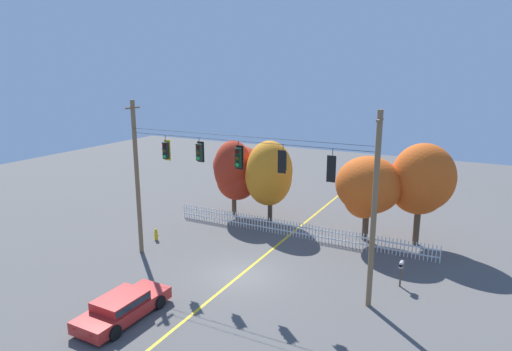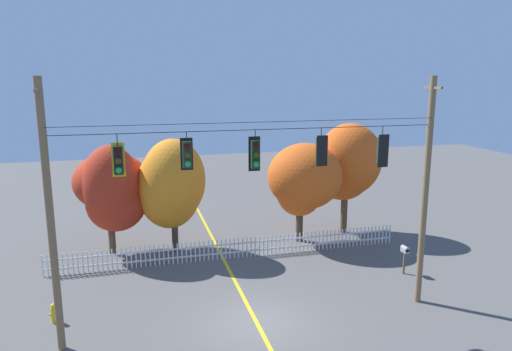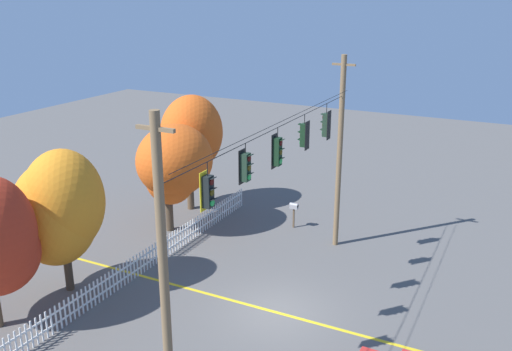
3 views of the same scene
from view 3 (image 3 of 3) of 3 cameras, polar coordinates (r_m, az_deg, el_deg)
The scene contains 13 objects.
ground at distance 22.55m, azimuth 2.06°, elevation -13.81°, with size 80.00×80.00×0.00m, color #565451.
lane_centerline_stripe at distance 22.55m, azimuth 2.06°, elevation -13.80°, with size 0.16×36.00×0.01m, color gold.
signal_support_span at distance 20.43m, azimuth 2.21°, elevation -2.40°, with size 14.30×1.10×9.33m.
traffic_signal_eastbound_side at distance 15.87m, azimuth -4.96°, elevation -1.64°, with size 0.43×0.38×1.47m.
traffic_signal_northbound_secondary at distance 17.72m, azimuth -1.10°, elevation 0.87°, with size 0.43×0.38×1.35m.
traffic_signal_southbound_primary at distance 19.83m, azimuth 2.18°, elevation 2.47°, with size 0.43×0.38×1.51m.
traffic_signal_northbound_primary at distance 22.04m, azimuth 4.97°, elevation 4.14°, with size 0.43×0.38×1.41m.
traffic_signal_westbound_side at distance 24.35m, azimuth 7.20°, elevation 5.16°, with size 0.43×0.38×1.57m.
white_picket_fence at distance 25.75m, azimuth -11.28°, elevation -8.48°, with size 18.30×0.06×1.08m.
autumn_maple_mid at distance 23.75m, azimuth -19.48°, elevation -3.15°, with size 3.60×3.59×6.15m.
autumn_oak_far_east at distance 28.59m, azimuth -8.42°, elevation 1.12°, with size 4.19×3.76×5.72m.
autumn_maple_far_west at distance 31.49m, azimuth -6.79°, elevation 3.70°, with size 3.88×3.40×6.64m.
roadside_mailbox at distance 29.60m, azimuth 3.90°, elevation -3.30°, with size 0.25×0.44×1.39m.
Camera 3 is at (-17.41, -7.94, 11.92)m, focal length 39.12 mm.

